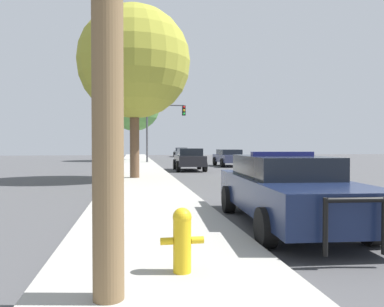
% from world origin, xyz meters
% --- Properties ---
extents(ground_plane, '(110.00, 110.00, 0.00)m').
position_xyz_m(ground_plane, '(0.00, 0.00, 0.00)').
color(ground_plane, '#474749').
extents(sidewalk_left, '(3.00, 110.00, 0.13)m').
position_xyz_m(sidewalk_left, '(-5.10, 0.00, 0.07)').
color(sidewalk_left, '#A3A099').
rests_on(sidewalk_left, ground_plane).
extents(police_car, '(2.25, 5.29, 1.50)m').
position_xyz_m(police_car, '(-2.43, -0.43, 0.75)').
color(police_car, '#141E3D').
rests_on(police_car, ground_plane).
extents(fire_hydrant, '(0.51, 0.22, 0.77)m').
position_xyz_m(fire_hydrant, '(-4.93, -3.29, 0.54)').
color(fire_hydrant, gold).
rests_on(fire_hydrant, sidewalk_left).
extents(traffic_light, '(3.53, 0.35, 5.23)m').
position_xyz_m(traffic_light, '(-2.91, 25.77, 3.81)').
color(traffic_light, '#424247').
rests_on(traffic_light, sidewalk_left).
extents(car_background_midblock, '(1.98, 4.03, 1.43)m').
position_xyz_m(car_background_midblock, '(-1.92, 16.13, 0.76)').
color(car_background_midblock, black).
rests_on(car_background_midblock, ground_plane).
extents(car_background_distant, '(2.20, 4.76, 1.29)m').
position_xyz_m(car_background_distant, '(1.20, 44.87, 0.70)').
color(car_background_distant, slate).
rests_on(car_background_distant, ground_plane).
extents(car_background_oncoming, '(2.03, 4.33, 1.30)m').
position_xyz_m(car_background_oncoming, '(1.92, 20.63, 0.71)').
color(car_background_oncoming, '#333856').
rests_on(car_background_oncoming, ground_plane).
extents(tree_sidewalk_far, '(5.32, 5.32, 8.31)m').
position_xyz_m(tree_sidewalk_far, '(-5.37, 31.54, 5.76)').
color(tree_sidewalk_far, brown).
rests_on(tree_sidewalk_far, sidewalk_left).
extents(tree_sidewalk_near, '(5.18, 5.18, 7.93)m').
position_xyz_m(tree_sidewalk_near, '(-5.43, 9.88, 5.45)').
color(tree_sidewalk_near, brown).
rests_on(tree_sidewalk_near, sidewalk_left).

